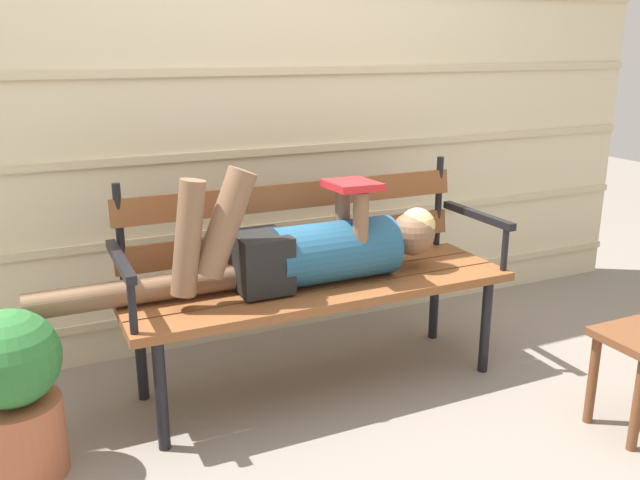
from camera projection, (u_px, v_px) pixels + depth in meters
name	position (u px, v px, depth m)	size (l,w,h in m)	color
ground_plane	(341.00, 405.00, 2.69)	(12.00, 12.00, 0.00)	gray
house_siding	(262.00, 71.00, 3.05)	(4.47, 0.08, 2.57)	beige
park_bench	(313.00, 268.00, 2.78)	(1.61, 0.52, 0.89)	brown
reclining_person	(304.00, 249.00, 2.66)	(1.66, 0.26, 0.52)	#23567A
potted_plant	(14.00, 391.00, 2.17)	(0.32, 0.32, 0.59)	#AD5B3D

